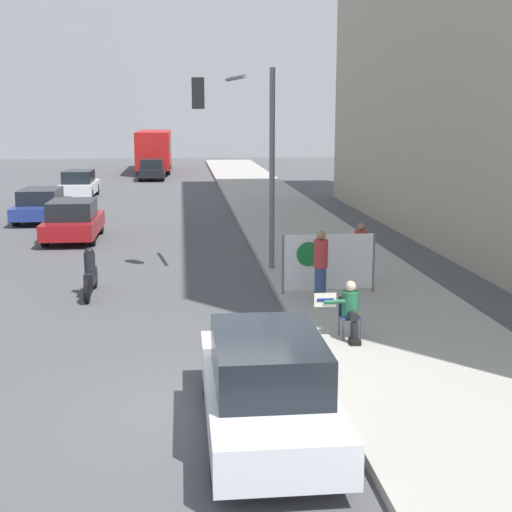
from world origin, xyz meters
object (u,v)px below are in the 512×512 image
(car_on_road_far_lane, at_px, (152,169))
(car_on_road_nearest, at_px, (73,220))
(protest_banner, at_px, (328,262))
(car_on_road_midblock, at_px, (41,204))
(jogger_on_sidewalk, at_px, (321,266))
(pedestrian_behind, at_px, (360,253))
(seated_protester, at_px, (350,309))
(traffic_light_pole, at_px, (245,137))
(parked_car_curbside, at_px, (266,385))
(motorcycle_on_road, at_px, (90,275))
(car_on_road_distant, at_px, (79,184))
(city_bus_on_road, at_px, (154,148))

(car_on_road_far_lane, bearing_deg, car_on_road_nearest, -94.47)
(protest_banner, height_order, car_on_road_midblock, protest_banner)
(jogger_on_sidewalk, distance_m, pedestrian_behind, 2.27)
(seated_protester, relative_size, pedestrian_behind, 0.72)
(jogger_on_sidewalk, bearing_deg, seated_protester, 94.24)
(traffic_light_pole, distance_m, parked_car_curbside, 11.02)
(motorcycle_on_road, bearing_deg, car_on_road_nearest, 101.05)
(protest_banner, height_order, motorcycle_on_road, protest_banner)
(jogger_on_sidewalk, distance_m, traffic_light_pole, 5.02)
(traffic_light_pole, distance_m, motorcycle_on_road, 5.76)
(jogger_on_sidewalk, distance_m, parked_car_curbside, 7.04)
(seated_protester, bearing_deg, car_on_road_midblock, 140.27)
(car_on_road_distant, height_order, city_bus_on_road, city_bus_on_road)
(parked_car_curbside, xyz_separation_m, car_on_road_nearest, (-5.20, 16.98, -0.02))
(protest_banner, relative_size, parked_car_curbside, 0.52)
(car_on_road_midblock, bearing_deg, jogger_on_sidewalk, -58.69)
(pedestrian_behind, xyz_separation_m, car_on_road_nearest, (-8.72, 8.49, -0.25))
(pedestrian_behind, bearing_deg, city_bus_on_road, 1.26)
(jogger_on_sidewalk, bearing_deg, car_on_road_far_lane, -77.90)
(parked_car_curbside, relative_size, city_bus_on_road, 0.43)
(traffic_light_pole, xyz_separation_m, car_on_road_nearest, (-5.84, 6.46, -3.23))
(protest_banner, relative_size, motorcycle_on_road, 1.08)
(jogger_on_sidewalk, height_order, protest_banner, jogger_on_sidewalk)
(jogger_on_sidewalk, bearing_deg, pedestrian_behind, -125.14)
(protest_banner, bearing_deg, motorcycle_on_road, 170.05)
(car_on_road_midblock, height_order, car_on_road_distant, car_on_road_distant)
(traffic_light_pole, distance_m, car_on_road_distant, 21.89)
(seated_protester, xyz_separation_m, motorcycle_on_road, (-5.70, 4.75, -0.25))
(traffic_light_pole, bearing_deg, car_on_road_distant, 110.29)
(seated_protester, xyz_separation_m, car_on_road_distant, (-9.01, 27.00, -0.03))
(car_on_road_nearest, bearing_deg, traffic_light_pole, -47.89)
(protest_banner, bearing_deg, parked_car_curbside, -108.04)
(protest_banner, distance_m, traffic_light_pole, 4.62)
(car_on_road_nearest, xyz_separation_m, city_bus_on_road, (1.89, 31.90, 1.13))
(car_on_road_far_lane, relative_size, motorcycle_on_road, 2.06)
(protest_banner, xyz_separation_m, parked_car_curbside, (-2.45, -7.51, -0.21))
(car_on_road_nearest, bearing_deg, jogger_on_sidewalk, -54.58)
(parked_car_curbside, xyz_separation_m, motorcycle_on_road, (-3.56, 8.57, -0.22))
(car_on_road_distant, bearing_deg, pedestrian_behind, -65.06)
(seated_protester, height_order, city_bus_on_road, city_bus_on_road)
(seated_protester, height_order, car_on_road_distant, car_on_road_distant)
(car_on_road_distant, xyz_separation_m, city_bus_on_road, (3.56, 18.05, 1.11))
(car_on_road_midblock, distance_m, motorcycle_on_road, 14.14)
(car_on_road_nearest, xyz_separation_m, car_on_road_far_lane, (1.94, 24.81, -0.01))
(pedestrian_behind, height_order, car_on_road_nearest, pedestrian_behind)
(city_bus_on_road, distance_m, motorcycle_on_road, 40.33)
(protest_banner, relative_size, traffic_light_pole, 0.41)
(protest_banner, relative_size, car_on_road_midblock, 0.50)
(motorcycle_on_road, bearing_deg, parked_car_curbside, -67.43)
(pedestrian_behind, bearing_deg, protest_banner, 124.05)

